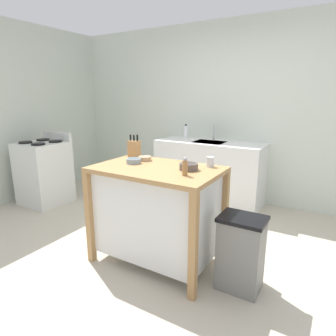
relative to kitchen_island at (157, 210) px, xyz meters
name	(u,v)px	position (x,y,z in m)	size (l,w,h in m)	color
ground_plane	(171,260)	(0.11, 0.06, -0.52)	(6.85, 6.85, 0.00)	#BCB29E
wall_back	(242,113)	(0.11, 2.11, 0.78)	(5.85, 0.10, 2.60)	silver
wall_left	(34,112)	(-2.81, 0.79, 0.78)	(0.10, 2.66, 2.60)	beige
kitchen_island	(157,210)	(0.00, 0.00, 0.00)	(1.14, 0.72, 0.93)	#AD7F4C
knife_block	(134,148)	(-0.45, 0.26, 0.50)	(0.11, 0.09, 0.24)	#AD7F4C
bowl_stoneware_deep	(145,158)	(-0.25, 0.17, 0.43)	(0.13, 0.13, 0.04)	tan
bowl_ceramic_small	(134,161)	(-0.27, 0.02, 0.43)	(0.14, 0.14, 0.05)	gray
bowl_ceramic_wide	(189,166)	(0.29, 0.07, 0.44)	(0.16, 0.16, 0.06)	#564C47
drinking_cup	(210,162)	(0.40, 0.27, 0.46)	(0.07, 0.07, 0.09)	silver
pepper_grinder	(185,167)	(0.34, -0.11, 0.48)	(0.04, 0.04, 0.15)	#9E7042
trash_bin	(241,253)	(0.81, -0.01, -0.20)	(0.36, 0.28, 0.63)	slate
sink_counter	(209,172)	(-0.23, 1.76, -0.06)	(1.57, 0.60, 0.90)	silver
sink_faucet	(214,133)	(-0.23, 1.90, 0.49)	(0.02, 0.02, 0.22)	#B7BCC1
bottle_hand_soap	(186,132)	(-0.67, 1.85, 0.49)	(0.05, 0.05, 0.22)	white
stove	(44,173)	(-2.26, 0.46, -0.06)	(0.60, 0.60, 1.02)	silver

